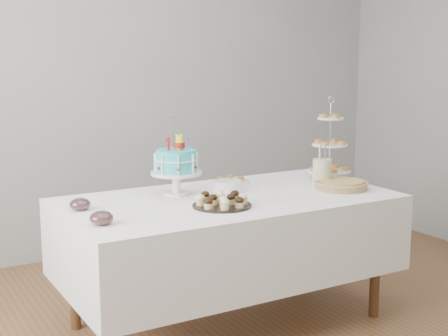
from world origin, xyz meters
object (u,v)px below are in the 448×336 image
tiered_stand (330,145)px  cupcake_tray (222,200)px  utensil_pitcher (322,172)px  table (228,235)px  jam_bowl_b (80,204)px  plate_stack (227,186)px  pastry_plate (231,180)px  pie (341,184)px  birthday_cake (176,174)px  jam_bowl_a (101,218)px

tiered_stand → cupcake_tray: bearing=-163.4°
cupcake_tray → utensil_pitcher: utensil_pitcher is taller
table → jam_bowl_b: 0.89m
tiered_stand → plate_stack: tiered_stand is taller
table → pastry_plate: (0.23, 0.35, 0.24)m
pastry_plate → pie: bearing=-45.9°
birthday_cake → pie: 1.02m
utensil_pitcher → jam_bowl_b: bearing=-178.7°
cupcake_tray → plate_stack: cupcake_tray is taller
table → jam_bowl_a: (-0.84, -0.21, 0.26)m
table → utensil_pitcher: 0.74m
cupcake_tray → utensil_pitcher: bearing=10.5°
birthday_cake → pastry_plate: birthday_cake is taller
birthday_cake → jam_bowl_b: birthday_cake is taller
table → plate_stack: (0.07, 0.13, 0.26)m
cupcake_tray → plate_stack: 0.38m
pie → tiered_stand: (0.12, 0.27, 0.20)m
pastry_plate → jam_bowl_a: jam_bowl_a is taller
plate_stack → jam_bowl_a: same height
jam_bowl_b → utensil_pitcher: utensil_pitcher is taller
jam_bowl_a → jam_bowl_b: 0.34m
tiered_stand → utensil_pitcher: tiered_stand is taller
utensil_pitcher → pie: bearing=-58.8°
table → cupcake_tray: bearing=-129.1°
tiered_stand → jam_bowl_b: 1.69m
table → cupcake_tray: cupcake_tray is taller
pie → jam_bowl_a: jam_bowl_a is taller
table → pastry_plate: bearing=57.2°
pie → pastry_plate: size_ratio=1.40×
table → pastry_plate: size_ratio=8.07×
pie → cupcake_tray: bearing=-178.1°
cupcake_tray → plate_stack: bearing=55.1°
pie → jam_bowl_a: (-1.56, -0.06, 0.00)m
plate_stack → pastry_plate: (0.16, 0.23, -0.02)m
jam_bowl_a → cupcake_tray: bearing=2.5°
cupcake_tray → pie: cupcake_tray is taller
pie → birthday_cake: bearing=159.6°
birthday_cake → jam_bowl_a: 0.74m
cupcake_tray → tiered_stand: size_ratio=0.59×
tiered_stand → utensil_pitcher: 0.27m
tiered_stand → plate_stack: (-0.77, 0.01, -0.20)m
pie → jam_bowl_b: size_ratio=3.02×
jam_bowl_b → table: bearing=-8.4°
birthday_cake → jam_bowl_b: size_ratio=4.16×
pie → plate_stack: bearing=156.7°
jam_bowl_b → plate_stack: bearing=0.1°
birthday_cake → tiered_stand: bearing=15.0°
tiered_stand → jam_bowl_a: 1.72m
cupcake_tray → jam_bowl_a: (-0.69, -0.03, -0.00)m
cupcake_tray → jam_bowl_a: size_ratio=2.79×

